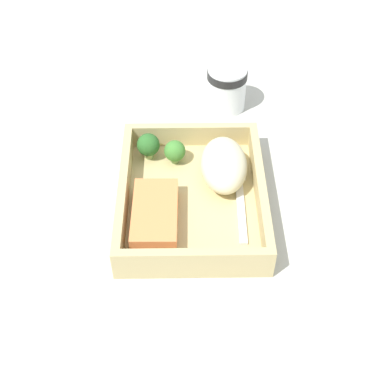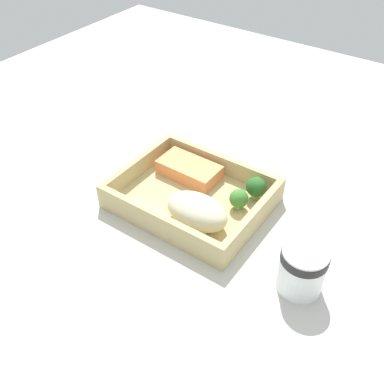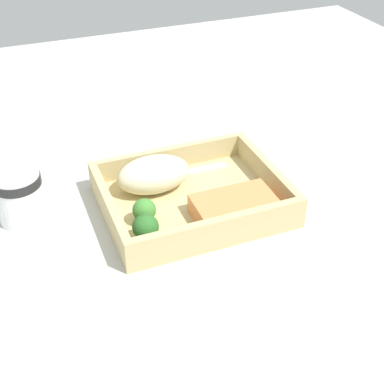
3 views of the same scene
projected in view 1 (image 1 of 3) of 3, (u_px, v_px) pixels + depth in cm
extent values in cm
cube|color=#BBBAB1|center=(192.00, 209.00, 79.77)|extent=(160.00, 160.00, 2.00)
cube|color=tan|center=(192.00, 202.00, 78.61)|extent=(26.18, 20.90, 1.20)
cube|color=tan|center=(260.00, 190.00, 76.95)|extent=(26.18, 1.20, 3.68)
cube|color=tan|center=(124.00, 191.00, 76.76)|extent=(26.18, 1.20, 3.68)
cube|color=tan|center=(193.00, 261.00, 68.20)|extent=(1.20, 18.50, 3.68)
cube|color=tan|center=(191.00, 134.00, 85.51)|extent=(1.20, 18.50, 3.68)
cube|color=#EB864C|center=(155.00, 215.00, 74.15)|extent=(11.74, 6.37, 2.80)
ellipsoid|color=beige|center=(224.00, 165.00, 79.27)|extent=(11.17, 6.91, 5.45)
cylinder|color=#8BA461|center=(149.00, 153.00, 83.92)|extent=(1.35, 1.35, 1.60)
sphere|color=#2B6327|center=(148.00, 145.00, 82.64)|extent=(3.56, 3.56, 3.56)
cylinder|color=#779D5A|center=(175.00, 158.00, 83.32)|extent=(1.26, 1.26, 1.30)
sphere|color=#408132|center=(175.00, 151.00, 82.19)|extent=(3.32, 3.32, 3.32)
cube|color=silver|center=(241.00, 210.00, 76.41)|extent=(12.42, 1.32, 0.44)
cube|color=silver|center=(238.00, 172.00, 81.89)|extent=(3.44, 2.26, 0.44)
cylinder|color=white|center=(227.00, 88.00, 92.82)|extent=(6.69, 6.69, 7.81)
cylinder|color=black|center=(227.00, 74.00, 90.80)|extent=(6.89, 6.89, 1.41)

